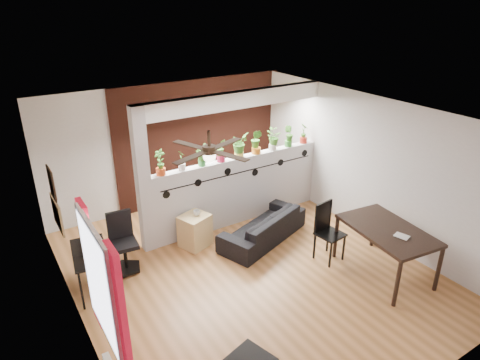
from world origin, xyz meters
The scene contains 28 objects.
room_shell centered at (0.00, 0.00, 1.30)m, with size 6.30×7.10×2.90m.
partition_wall centered at (0.80, 1.50, 0.68)m, with size 3.60×0.18×1.35m, color #BCBCC1.
ceiling_header centered at (0.80, 1.50, 2.45)m, with size 3.60×0.18×0.30m, color white.
pier_column centered at (-1.11, 1.50, 1.30)m, with size 0.22×0.20×2.60m, color #BCBCC1.
brick_panel centered at (0.80, 2.97, 1.30)m, with size 3.90×0.05×2.60m, color #9F422E.
vine_decal centered at (0.80, 1.40, 1.08)m, with size 3.31×0.01×0.30m.
window_assembly centered at (-2.56, -1.20, 1.51)m, with size 0.09×1.30×1.55m.
corkboard centered at (-2.58, 0.95, 1.35)m, with size 0.03×0.60×0.45m, color olive.
framed_art centered at (-2.58, 0.90, 1.85)m, with size 0.03×0.34×0.44m.
ceiling_fan centered at (-0.80, -0.30, 2.31)m, with size 1.19×1.19×0.43m.
potted_plant_0 centered at (-0.78, 1.50, 1.59)m, with size 0.29×0.30×0.45m.
potted_plant_1 centered at (-0.39, 1.50, 1.55)m, with size 0.15×0.18×0.37m.
potted_plant_2 centered at (0.01, 1.50, 1.55)m, with size 0.19×0.22×0.38m.
potted_plant_3 centered at (0.40, 1.50, 1.58)m, with size 0.25×0.21×0.43m.
potted_plant_4 centered at (0.80, 1.50, 1.60)m, with size 0.31×0.29×0.48m.
potted_plant_5 centered at (1.20, 1.50, 1.60)m, with size 0.30×0.32×0.48m.
potted_plant_6 centered at (1.59, 1.50, 1.58)m, with size 0.25×0.27×0.43m.
potted_plant_7 centered at (1.99, 1.50, 1.57)m, with size 0.25×0.27×0.42m.
potted_plant_8 centered at (2.38, 1.50, 1.57)m, with size 0.20×0.24×0.42m.
sofa centered at (0.78, 0.65, 0.26)m, with size 1.76×0.69×0.51m, color black.
cube_shelf centered at (-0.37, 1.14, 0.30)m, with size 0.49×0.43×0.60m, color tan.
cup centered at (-0.32, 1.14, 0.65)m, with size 0.12×0.12×0.10m, color gray.
computer_desk centered at (-2.25, 0.86, 0.61)m, with size 0.62×0.99×0.68m.
monitor centered at (-2.25, 1.01, 0.77)m, with size 0.06×0.34×0.19m, color black.
office_chair centered at (-1.67, 1.12, 0.44)m, with size 0.51×0.51×0.99m.
dining_table centered at (1.82, -1.24, 0.73)m, with size 1.08×1.60×0.82m.
book centered at (1.72, -1.54, 0.83)m, with size 0.16×0.21×0.02m, color gray.
folding_chair centered at (1.34, -0.40, 0.60)m, with size 0.46×0.46×1.02m.
Camera 1 is at (-3.26, -4.89, 4.20)m, focal length 32.00 mm.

